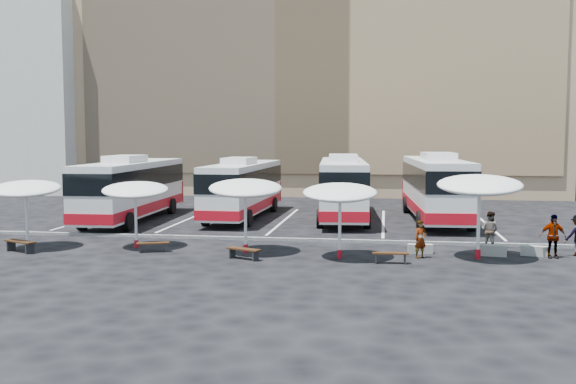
# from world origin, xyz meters

# --- Properties ---
(ground) EXTENTS (120.00, 120.00, 0.00)m
(ground) POSITION_xyz_m (0.00, 0.00, 0.00)
(ground) COLOR black
(ground) RESTS_ON ground
(sandstone_building) EXTENTS (42.00, 18.25, 29.60)m
(sandstone_building) POSITION_xyz_m (0.00, 31.87, 12.63)
(sandstone_building) COLOR tan
(sandstone_building) RESTS_ON ground
(apartment_block) EXTENTS (14.00, 14.00, 18.00)m
(apartment_block) POSITION_xyz_m (-28.00, 28.00, 9.00)
(apartment_block) COLOR silver
(apartment_block) RESTS_ON ground
(curb_divider) EXTENTS (34.00, 0.25, 0.15)m
(curb_divider) POSITION_xyz_m (0.00, 0.50, 0.07)
(curb_divider) COLOR black
(curb_divider) RESTS_ON ground
(bay_lines) EXTENTS (24.15, 12.00, 0.01)m
(bay_lines) POSITION_xyz_m (0.00, 8.00, 0.01)
(bay_lines) COLOR white
(bay_lines) RESTS_ON ground
(bus_0) EXTENTS (3.24, 12.73, 4.02)m
(bus_0) POSITION_xyz_m (-9.12, 6.55, 2.05)
(bus_0) COLOR silver
(bus_0) RESTS_ON ground
(bus_1) EXTENTS (3.05, 12.17, 3.84)m
(bus_1) POSITION_xyz_m (-2.76, 9.03, 1.96)
(bus_1) COLOR silver
(bus_1) RESTS_ON ground
(bus_2) EXTENTS (3.73, 12.94, 4.05)m
(bus_2) POSITION_xyz_m (3.46, 9.52, 2.07)
(bus_2) COLOR silver
(bus_2) RESTS_ON ground
(bus_3) EXTENTS (3.66, 13.33, 4.18)m
(bus_3) POSITION_xyz_m (9.10, 9.47, 2.14)
(bus_3) COLOR silver
(bus_3) RESTS_ON ground
(sunshade_0) EXTENTS (3.94, 3.97, 3.22)m
(sunshade_0) POSITION_xyz_m (-10.15, -3.35, 2.74)
(sunshade_0) COLOR silver
(sunshade_0) RESTS_ON ground
(sunshade_1) EXTENTS (3.70, 3.73, 3.14)m
(sunshade_1) POSITION_xyz_m (-5.28, -2.42, 2.67)
(sunshade_1) COLOR silver
(sunshade_1) RESTS_ON ground
(sunshade_2) EXTENTS (3.81, 3.84, 3.36)m
(sunshade_2) POSITION_xyz_m (0.01, -2.95, 2.86)
(sunshade_2) COLOR silver
(sunshade_2) RESTS_ON ground
(sunshade_3) EXTENTS (3.26, 3.30, 3.27)m
(sunshade_3) POSITION_xyz_m (4.21, -3.61, 2.78)
(sunshade_3) COLOR silver
(sunshade_3) RESTS_ON ground
(sunshade_4) EXTENTS (3.86, 3.90, 3.66)m
(sunshade_4) POSITION_xyz_m (9.97, -2.86, 3.11)
(sunshade_4) COLOR silver
(sunshade_4) RESTS_ON ground
(wood_bench_0) EXTENTS (1.72, 1.08, 0.51)m
(wood_bench_0) POSITION_xyz_m (-9.94, -4.31, 0.39)
(wood_bench_0) COLOR black
(wood_bench_0) RESTS_ON ground
(wood_bench_1) EXTENTS (1.47, 0.82, 0.44)m
(wood_bench_1) POSITION_xyz_m (-4.10, -3.42, 0.33)
(wood_bench_1) COLOR black
(wood_bench_1) RESTS_ON ground
(wood_bench_2) EXTENTS (1.55, 0.98, 0.47)m
(wood_bench_2) POSITION_xyz_m (0.25, -4.46, 0.36)
(wood_bench_2) COLOR black
(wood_bench_2) RESTS_ON ground
(wood_bench_3) EXTENTS (1.49, 0.47, 0.45)m
(wood_bench_3) POSITION_xyz_m (6.32, -4.41, 0.35)
(wood_bench_3) COLOR black
(wood_bench_3) RESTS_ON ground
(conc_bench_0) EXTENTS (1.10, 0.44, 0.40)m
(conc_bench_0) POSITION_xyz_m (7.64, -1.91, 0.20)
(conc_bench_0) COLOR gray
(conc_bench_0) RESTS_ON ground
(conc_bench_1) EXTENTS (1.34, 0.64, 0.48)m
(conc_bench_1) POSITION_xyz_m (10.64, -2.08, 0.24)
(conc_bench_1) COLOR gray
(conc_bench_1) RESTS_ON ground
(conc_bench_2) EXTENTS (1.20, 0.62, 0.43)m
(conc_bench_2) POSITION_xyz_m (12.49, -1.79, 0.21)
(conc_bench_2) COLOR gray
(conc_bench_2) RESTS_ON ground
(passenger_0) EXTENTS (0.70, 0.65, 1.61)m
(passenger_0) POSITION_xyz_m (7.59, -3.09, 0.81)
(passenger_0) COLOR black
(passenger_0) RESTS_ON ground
(passenger_1) EXTENTS (1.06, 1.01, 1.72)m
(passenger_1) POSITION_xyz_m (10.87, -0.25, 0.86)
(passenger_1) COLOR black
(passenger_1) RESTS_ON ground
(passenger_2) EXTENTS (1.12, 0.52, 1.86)m
(passenger_2) POSITION_xyz_m (13.11, -2.20, 0.93)
(passenger_2) COLOR black
(passenger_2) RESTS_ON ground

